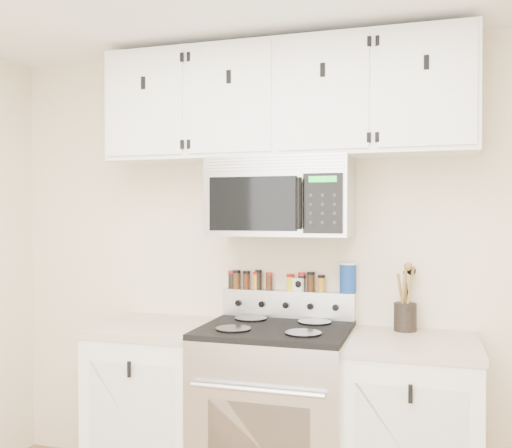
{
  "coord_description": "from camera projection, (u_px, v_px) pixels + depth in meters",
  "views": [
    {
      "loc": [
        0.75,
        -1.44,
        1.54
      ],
      "look_at": [
        -0.11,
        1.45,
        1.48
      ],
      "focal_mm": 40.0,
      "sensor_mm": 36.0,
      "label": 1
    }
  ],
  "objects": [
    {
      "name": "back_wall",
      "position": [
        289.0,
        264.0,
        3.27
      ],
      "size": [
        3.5,
        0.01,
        2.5
      ],
      "primitive_type": "cube",
      "color": "beige",
      "rests_on": "floor"
    },
    {
      "name": "range",
      "position": [
        275.0,
        414.0,
        2.98
      ],
      "size": [
        0.76,
        0.65,
        1.1
      ],
      "color": "#B7B7BA",
      "rests_on": "floor"
    },
    {
      "name": "base_cabinet_left",
      "position": [
        158.0,
        405.0,
        3.2
      ],
      "size": [
        0.64,
        0.62,
        0.92
      ],
      "color": "white",
      "rests_on": "floor"
    },
    {
      "name": "base_cabinet_right",
      "position": [
        412.0,
        432.0,
        2.81
      ],
      "size": [
        0.64,
        0.62,
        0.92
      ],
      "color": "white",
      "rests_on": "floor"
    },
    {
      "name": "microwave",
      "position": [
        281.0,
        197.0,
        3.08
      ],
      "size": [
        0.76,
        0.44,
        0.42
      ],
      "color": "#9E9EA3",
      "rests_on": "back_wall"
    },
    {
      "name": "upper_cabinets",
      "position": [
        283.0,
        101.0,
        3.1
      ],
      "size": [
        2.0,
        0.35,
        0.62
      ],
      "color": "white",
      "rests_on": "back_wall"
    },
    {
      "name": "utensil_crock",
      "position": [
        405.0,
        315.0,
        3.0
      ],
      "size": [
        0.12,
        0.12,
        0.34
      ],
      "color": "black",
      "rests_on": "base_cabinet_right"
    },
    {
      "name": "kitchen_timer",
      "position": [
        299.0,
        285.0,
        3.22
      ],
      "size": [
        0.08,
        0.07,
        0.08
      ],
      "primitive_type": "cube",
      "rotation": [
        0.0,
        0.0,
        -0.36
      ],
      "color": "white",
      "rests_on": "range"
    },
    {
      "name": "salt_canister",
      "position": [
        348.0,
        278.0,
        3.14
      ],
      "size": [
        0.09,
        0.09,
        0.17
      ],
      "color": "navy",
      "rests_on": "range"
    },
    {
      "name": "spice_jar_0",
      "position": [
        232.0,
        279.0,
        3.34
      ],
      "size": [
        0.05,
        0.05,
        0.1
      ],
      "color": "black",
      "rests_on": "range"
    },
    {
      "name": "spice_jar_1",
      "position": [
        237.0,
        279.0,
        3.33
      ],
      "size": [
        0.05,
        0.05,
        0.11
      ],
      "color": "#442A10",
      "rests_on": "range"
    },
    {
      "name": "spice_jar_2",
      "position": [
        246.0,
        280.0,
        3.31
      ],
      "size": [
        0.04,
        0.04,
        0.11
      ],
      "color": "#3F1E0F",
      "rests_on": "range"
    },
    {
      "name": "spice_jar_3",
      "position": [
        257.0,
        280.0,
        3.29
      ],
      "size": [
        0.04,
        0.04,
        0.1
      ],
      "color": "orange",
      "rests_on": "range"
    },
    {
      "name": "spice_jar_4",
      "position": [
        258.0,
        280.0,
        3.29
      ],
      "size": [
        0.04,
        0.04,
        0.11
      ],
      "color": "black",
      "rests_on": "range"
    },
    {
      "name": "spice_jar_5",
      "position": [
        269.0,
        281.0,
        3.27
      ],
      "size": [
        0.04,
        0.04,
        0.1
      ],
      "color": "#442210",
      "rests_on": "range"
    },
    {
      "name": "spice_jar_6",
      "position": [
        290.0,
        282.0,
        3.24
      ],
      "size": [
        0.04,
        0.04,
        0.09
      ],
      "color": "yellow",
      "rests_on": "range"
    },
    {
      "name": "spice_jar_7",
      "position": [
        302.0,
        282.0,
        3.22
      ],
      "size": [
        0.04,
        0.04,
        0.11
      ],
      "color": "black",
      "rests_on": "range"
    },
    {
      "name": "spice_jar_8",
      "position": [
        311.0,
        282.0,
        3.2
      ],
      "size": [
        0.04,
        0.04,
        0.11
      ],
      "color": "#391F0D",
      "rests_on": "range"
    },
    {
      "name": "spice_jar_9",
      "position": [
        321.0,
        283.0,
        3.19
      ],
      "size": [
        0.04,
        0.04,
        0.1
      ],
      "color": "orange",
      "rests_on": "range"
    }
  ]
}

